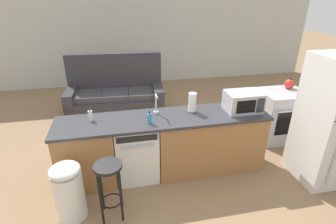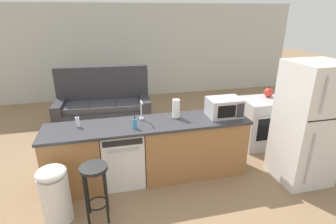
# 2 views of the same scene
# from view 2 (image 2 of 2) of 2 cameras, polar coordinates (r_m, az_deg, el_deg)

# --- Properties ---
(ground_plane) EXTENTS (24.00, 24.00, 0.00)m
(ground_plane) POSITION_cam_2_polar(r_m,az_deg,el_deg) (4.18, -5.97, -13.96)
(ground_plane) COLOR #896B4C
(wall_back) EXTENTS (10.00, 0.06, 2.60)m
(wall_back) POSITION_cam_2_polar(r_m,az_deg,el_deg) (7.71, -8.57, 12.77)
(wall_back) COLOR beige
(wall_back) RESTS_ON ground_plane
(kitchen_counter) EXTENTS (2.94, 0.66, 0.90)m
(kitchen_counter) POSITION_cam_2_polar(r_m,az_deg,el_deg) (3.98, -2.75, -8.61)
(kitchen_counter) COLOR #9E6B3D
(kitchen_counter) RESTS_ON ground_plane
(dishwasher) EXTENTS (0.58, 0.61, 0.84)m
(dishwasher) POSITION_cam_2_polar(r_m,az_deg,el_deg) (3.93, -9.85, -9.32)
(dishwasher) COLOR white
(dishwasher) RESTS_ON ground_plane
(stove_range) EXTENTS (0.76, 0.68, 0.90)m
(stove_range) POSITION_cam_2_polar(r_m,az_deg,el_deg) (5.18, 19.55, -2.15)
(stove_range) COLOR #B7B7BC
(stove_range) RESTS_ON ground_plane
(refrigerator) EXTENTS (0.72, 0.73, 1.78)m
(refrigerator) POSITION_cam_2_polar(r_m,az_deg,el_deg) (4.23, 28.12, -2.32)
(refrigerator) COLOR silver
(refrigerator) RESTS_ON ground_plane
(microwave) EXTENTS (0.50, 0.37, 0.28)m
(microwave) POSITION_cam_2_polar(r_m,az_deg,el_deg) (4.03, 12.16, 1.03)
(microwave) COLOR #B7B7BC
(microwave) RESTS_ON kitchen_counter
(sink_faucet) EXTENTS (0.07, 0.18, 0.30)m
(sink_faucet) POSITION_cam_2_polar(r_m,az_deg,el_deg) (3.81, -5.82, 0.08)
(sink_faucet) COLOR silver
(sink_faucet) RESTS_ON kitchen_counter
(paper_towel_roll) EXTENTS (0.14, 0.14, 0.28)m
(paper_towel_roll) POSITION_cam_2_polar(r_m,az_deg,el_deg) (3.88, 1.77, 0.68)
(paper_towel_roll) COLOR #4C4C51
(paper_towel_roll) RESTS_ON kitchen_counter
(soap_bottle) EXTENTS (0.06, 0.06, 0.18)m
(soap_bottle) POSITION_cam_2_polar(r_m,az_deg,el_deg) (3.57, -7.22, -2.47)
(soap_bottle) COLOR #338CCC
(soap_bottle) RESTS_ON kitchen_counter
(dish_soap_bottle) EXTENTS (0.06, 0.06, 0.18)m
(dish_soap_bottle) POSITION_cam_2_polar(r_m,az_deg,el_deg) (3.81, -19.10, -2.01)
(dish_soap_bottle) COLOR silver
(dish_soap_bottle) RESTS_ON kitchen_counter
(kettle) EXTENTS (0.21, 0.17, 0.19)m
(kettle) POSITION_cam_2_polar(r_m,az_deg,el_deg) (5.20, 21.07, 4.01)
(kettle) COLOR red
(kettle) RESTS_ON stove_range
(bar_stool) EXTENTS (0.32, 0.32, 0.74)m
(bar_stool) POSITION_cam_2_polar(r_m,az_deg,el_deg) (3.27, -15.59, -14.38)
(bar_stool) COLOR black
(bar_stool) RESTS_ON ground_plane
(trash_bin) EXTENTS (0.35, 0.35, 0.74)m
(trash_bin) POSITION_cam_2_polar(r_m,az_deg,el_deg) (3.50, -23.39, -16.07)
(trash_bin) COLOR white
(trash_bin) RESTS_ON ground_plane
(couch) EXTENTS (2.06, 1.03, 1.27)m
(couch) POSITION_cam_2_polar(r_m,az_deg,el_deg) (6.01, -13.74, 1.08)
(couch) COLOR #2D2D33
(couch) RESTS_ON ground_plane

